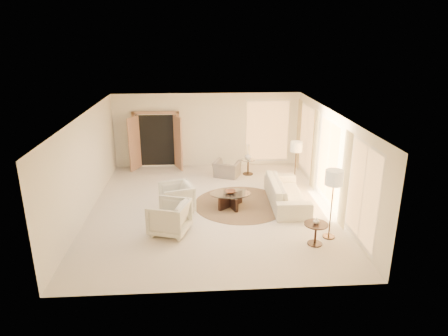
{
  "coord_description": "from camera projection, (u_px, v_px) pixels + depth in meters",
  "views": [
    {
      "loc": [
        -0.34,
        -10.78,
        4.91
      ],
      "look_at": [
        0.4,
        0.4,
        1.1
      ],
      "focal_mm": 32.0,
      "sensor_mm": 36.0,
      "label": 1
    }
  ],
  "objects": [
    {
      "name": "coffee_table",
      "position": [
        231.0,
        198.0,
        11.76
      ],
      "size": [
        1.51,
        1.51,
        0.45
      ],
      "rotation": [
        0.0,
        0.0,
        -0.28
      ],
      "color": "black",
      "rests_on": "room"
    },
    {
      "name": "end_table",
      "position": [
        316.0,
        230.0,
        9.65
      ],
      "size": [
        0.58,
        0.58,
        0.55
      ],
      "rotation": [
        0.0,
        0.0,
        0.2
      ],
      "color": "black",
      "rests_on": "room"
    },
    {
      "name": "armchair_right",
      "position": [
        169.0,
        216.0,
        10.18
      ],
      "size": [
        1.11,
        1.15,
        0.95
      ],
      "primitive_type": "imported",
      "rotation": [
        0.0,
        0.0,
        -1.89
      ],
      "color": "silver",
      "rests_on": "room"
    },
    {
      "name": "armchair_left",
      "position": [
        177.0,
        196.0,
        11.46
      ],
      "size": [
        1.05,
        1.08,
        0.91
      ],
      "primitive_type": "imported",
      "rotation": [
        0.0,
        0.0,
        -1.28
      ],
      "color": "silver",
      "rests_on": "room"
    },
    {
      "name": "window_back_corner",
      "position": [
        267.0,
        131.0,
        15.23
      ],
      "size": [
        1.7,
        0.1,
        2.4
      ],
      "primitive_type": null,
      "color": "#EEAD5F",
      "rests_on": "room"
    },
    {
      "name": "sofa",
      "position": [
        287.0,
        192.0,
        11.96
      ],
      "size": [
        1.07,
        2.58,
        0.75
      ],
      "primitive_type": "imported",
      "rotation": [
        0.0,
        0.0,
        1.54
      ],
      "color": "silver",
      "rests_on": "room"
    },
    {
      "name": "floor_lamp_far",
      "position": [
        334.0,
        181.0,
        9.61
      ],
      "size": [
        0.43,
        0.43,
        1.79
      ],
      "rotation": [
        0.0,
        0.0,
        -0.09
      ],
      "color": "#322319",
      "rests_on": "room"
    },
    {
      "name": "floor_lamp_near",
      "position": [
        296.0,
        149.0,
        12.93
      ],
      "size": [
        0.38,
        0.38,
        1.57
      ],
      "rotation": [
        0.0,
        0.0,
        0.26
      ],
      "color": "#322319",
      "rests_on": "room"
    },
    {
      "name": "room",
      "position": [
        211.0,
        163.0,
        11.34
      ],
      "size": [
        7.04,
        8.04,
        2.83
      ],
      "color": "silver",
      "rests_on": "ground"
    },
    {
      "name": "side_table",
      "position": [
        248.0,
        165.0,
        14.48
      ],
      "size": [
        0.48,
        0.48,
        0.56
      ],
      "rotation": [
        0.0,
        0.0,
        -0.07
      ],
      "color": "#322319",
      "rests_on": "room"
    },
    {
      "name": "french_doors",
      "position": [
        157.0,
        141.0,
        14.93
      ],
      "size": [
        1.95,
        0.66,
        2.16
      ],
      "color": "tan",
      "rests_on": "room"
    },
    {
      "name": "side_vase",
      "position": [
        248.0,
        156.0,
        14.37
      ],
      "size": [
        0.3,
        0.3,
        0.26
      ],
      "primitive_type": "imported",
      "rotation": [
        0.0,
        0.0,
        -0.21
      ],
      "color": "white",
      "rests_on": "side_table"
    },
    {
      "name": "area_rug",
      "position": [
        241.0,
        204.0,
        12.04
      ],
      "size": [
        3.53,
        3.53,
        0.01
      ],
      "primitive_type": "cylinder",
      "rotation": [
        0.0,
        0.0,
        0.3
      ],
      "color": "#412F1F",
      "rests_on": "room"
    },
    {
      "name": "accent_chair",
      "position": [
        227.0,
        166.0,
        14.23
      ],
      "size": [
        1.03,
        0.86,
        0.77
      ],
      "primitive_type": "imported",
      "rotation": [
        0.0,
        0.0,
        2.75
      ],
      "color": "gray",
      "rests_on": "room"
    },
    {
      "name": "bowl",
      "position": [
        231.0,
        192.0,
        11.7
      ],
      "size": [
        0.35,
        0.35,
        0.08
      ],
      "primitive_type": "imported",
      "rotation": [
        0.0,
        0.0,
        0.12
      ],
      "color": "brown",
      "rests_on": "coffee_table"
    },
    {
      "name": "curtains_right",
      "position": [
        318.0,
        154.0,
        12.53
      ],
      "size": [
        0.06,
        5.2,
        2.6
      ],
      "primitive_type": null,
      "color": "#CDC08D",
      "rests_on": "room"
    },
    {
      "name": "end_vase",
      "position": [
        317.0,
        221.0,
        9.57
      ],
      "size": [
        0.2,
        0.2,
        0.16
      ],
      "primitive_type": "imported",
      "rotation": [
        0.0,
        0.0,
        0.43
      ],
      "color": "white",
      "rests_on": "end_table"
    },
    {
      "name": "windows_right",
      "position": [
        329.0,
        161.0,
        11.66
      ],
      "size": [
        0.1,
        6.4,
        2.4
      ],
      "primitive_type": null,
      "color": "#EEAD5F",
      "rests_on": "room"
    }
  ]
}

